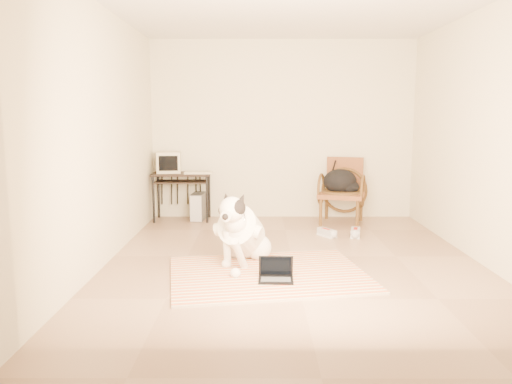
{
  "coord_description": "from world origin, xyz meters",
  "views": [
    {
      "loc": [
        -0.39,
        -5.43,
        1.56
      ],
      "look_at": [
        -0.4,
        -0.27,
        0.77
      ],
      "focal_mm": 35.0,
      "sensor_mm": 36.0,
      "label": 1
    }
  ],
  "objects_px": {
    "crt_monitor": "(169,162)",
    "laptop": "(276,274)",
    "computer_desk": "(182,180)",
    "pc_tower": "(199,206)",
    "dog": "(242,233)",
    "backpack": "(342,182)",
    "rattan_chair": "(342,190)"
  },
  "relations": [
    {
      "from": "dog",
      "to": "laptop",
      "type": "xyz_separation_m",
      "value": [
        0.34,
        -0.6,
        -0.25
      ]
    },
    {
      "from": "backpack",
      "to": "pc_tower",
      "type": "bearing_deg",
      "value": 173.04
    },
    {
      "from": "crt_monitor",
      "to": "pc_tower",
      "type": "distance_m",
      "value": 0.8
    },
    {
      "from": "dog",
      "to": "computer_desk",
      "type": "xyz_separation_m",
      "value": [
        -0.97,
        2.25,
        0.28
      ]
    },
    {
      "from": "crt_monitor",
      "to": "rattan_chair",
      "type": "xyz_separation_m",
      "value": [
        2.58,
        -0.21,
        -0.39
      ]
    },
    {
      "from": "computer_desk",
      "to": "backpack",
      "type": "height_order",
      "value": "backpack"
    },
    {
      "from": "laptop",
      "to": "pc_tower",
      "type": "distance_m",
      "value": 3.09
    },
    {
      "from": "dog",
      "to": "pc_tower",
      "type": "bearing_deg",
      "value": 107.53
    },
    {
      "from": "computer_desk",
      "to": "pc_tower",
      "type": "height_order",
      "value": "computer_desk"
    },
    {
      "from": "computer_desk",
      "to": "backpack",
      "type": "bearing_deg",
      "value": -4.94
    },
    {
      "from": "crt_monitor",
      "to": "backpack",
      "type": "xyz_separation_m",
      "value": [
        2.56,
        -0.27,
        -0.27
      ]
    },
    {
      "from": "dog",
      "to": "rattan_chair",
      "type": "xyz_separation_m",
      "value": [
        1.42,
        2.1,
        0.15
      ]
    },
    {
      "from": "crt_monitor",
      "to": "laptop",
      "type": "bearing_deg",
      "value": -62.66
    },
    {
      "from": "dog",
      "to": "backpack",
      "type": "height_order",
      "value": "dog"
    },
    {
      "from": "laptop",
      "to": "dog",
      "type": "bearing_deg",
      "value": 119.71
    },
    {
      "from": "laptop",
      "to": "rattan_chair",
      "type": "height_order",
      "value": "rattan_chair"
    },
    {
      "from": "laptop",
      "to": "crt_monitor",
      "type": "relative_size",
      "value": 0.87
    },
    {
      "from": "backpack",
      "to": "dog",
      "type": "bearing_deg",
      "value": -124.28
    },
    {
      "from": "dog",
      "to": "laptop",
      "type": "height_order",
      "value": "dog"
    },
    {
      "from": "pc_tower",
      "to": "backpack",
      "type": "relative_size",
      "value": 0.87
    },
    {
      "from": "laptop",
      "to": "pc_tower",
      "type": "xyz_separation_m",
      "value": [
        -1.07,
        2.9,
        0.12
      ]
    },
    {
      "from": "dog",
      "to": "pc_tower",
      "type": "xyz_separation_m",
      "value": [
        -0.73,
        2.3,
        -0.13
      ]
    },
    {
      "from": "computer_desk",
      "to": "crt_monitor",
      "type": "distance_m",
      "value": 0.33
    },
    {
      "from": "pc_tower",
      "to": "rattan_chair",
      "type": "height_order",
      "value": "rattan_chair"
    },
    {
      "from": "laptop",
      "to": "computer_desk",
      "type": "relative_size",
      "value": 0.38
    },
    {
      "from": "dog",
      "to": "pc_tower",
      "type": "distance_m",
      "value": 2.42
    },
    {
      "from": "laptop",
      "to": "computer_desk",
      "type": "bearing_deg",
      "value": 114.7
    },
    {
      "from": "laptop",
      "to": "crt_monitor",
      "type": "xyz_separation_m",
      "value": [
        -1.5,
        2.91,
        0.79
      ]
    },
    {
      "from": "laptop",
      "to": "crt_monitor",
      "type": "bearing_deg",
      "value": 117.34
    },
    {
      "from": "computer_desk",
      "to": "pc_tower",
      "type": "xyz_separation_m",
      "value": [
        0.24,
        0.05,
        -0.41
      ]
    },
    {
      "from": "crt_monitor",
      "to": "rattan_chair",
      "type": "bearing_deg",
      "value": -4.71
    },
    {
      "from": "computer_desk",
      "to": "backpack",
      "type": "xyz_separation_m",
      "value": [
        2.36,
        -0.2,
        -0.01
      ]
    }
  ]
}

